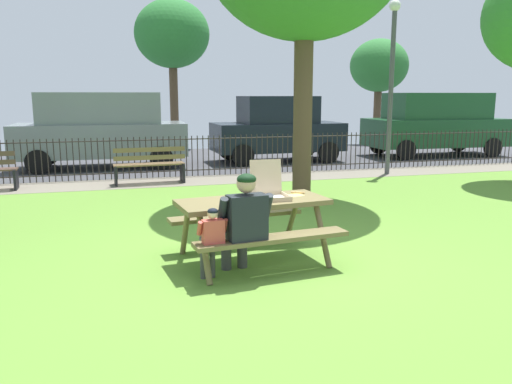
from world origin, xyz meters
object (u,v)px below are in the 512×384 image
adult_at_table (244,220)px  far_tree_midleft (172,35)px  picnic_table_foreground (253,213)px  pizza_slice_on_table (296,194)px  child_at_table (211,237)px  parked_car_right (436,123)px  pizza_box_open (269,189)px  lamp_post_walkway (392,71)px  far_tree_center (379,66)px  parked_car_left (101,128)px  park_bench_center (149,166)px  parked_car_center (278,128)px

adult_at_table → far_tree_midleft: (0.97, 14.83, 3.58)m
picnic_table_foreground → far_tree_midleft: far_tree_midleft is taller
picnic_table_foreground → pizza_slice_on_table: pizza_slice_on_table is taller
child_at_table → parked_car_right: bearing=45.7°
pizza_box_open → lamp_post_walkway: size_ratio=0.11×
picnic_table_foreground → pizza_box_open: (0.22, 0.05, 0.28)m
far_tree_midleft → far_tree_center: size_ratio=1.27×
pizza_box_open → far_tree_midleft: size_ratio=0.08×
child_at_table → parked_car_left: bearing=97.6°
pizza_slice_on_table → park_bench_center: bearing=103.9°
far_tree_center → far_tree_midleft: bearing=180.0°
park_bench_center → lamp_post_walkway: bearing=-1.2°
park_bench_center → parked_car_right: bearing=17.6°
pizza_slice_on_table → lamp_post_walkway: lamp_post_walkway is taller
park_bench_center → parked_car_center: 5.12m
pizza_box_open → park_bench_center: pizza_box_open is taller
adult_at_table → far_tree_center: far_tree_center is taller
parked_car_right → pizza_slice_on_table: bearing=-132.6°
pizza_box_open → park_bench_center: (-1.05, 5.95, -0.46)m
child_at_table → parked_car_left: size_ratio=0.18×
pizza_slice_on_table → far_tree_center: far_tree_center is taller
lamp_post_walkway → parked_car_right: (3.58, 3.18, -1.51)m
parked_car_right → parked_car_center: bearing=180.0°
park_bench_center → pizza_box_open: bearing=-80.0°
lamp_post_walkway → parked_car_center: (-1.97, 3.18, -1.60)m
adult_at_table → parked_car_left: bearing=99.9°
adult_at_table → lamp_post_walkway: lamp_post_walkway is taller
lamp_post_walkway → pizza_slice_on_table: bearing=-128.7°
pizza_box_open → parked_car_center: parked_car_center is taller
parked_car_left → far_tree_midleft: far_tree_midleft is taller
pizza_slice_on_table → far_tree_center: (8.85, 14.14, 2.44)m
adult_at_table → park_bench_center: size_ratio=0.73×
child_at_table → lamp_post_walkway: (5.83, 6.48, 2.10)m
pizza_slice_on_table → parked_car_left: bearing=105.9°
far_tree_center → parked_car_center: bearing=-139.9°
picnic_table_foreground → parked_car_left: (-1.92, 9.05, 0.50)m
parked_car_left → far_tree_center: bearing=24.7°
child_at_table → adult_at_table: bearing=10.9°
pizza_slice_on_table → parked_car_left: size_ratio=0.06×
pizza_box_open → adult_at_table: 0.78m
parked_car_left → parked_car_right: bearing=-0.0°
parked_car_right → far_tree_midleft: 10.12m
park_bench_center → parked_car_left: parked_car_left is taller
lamp_post_walkway → park_bench_center: bearing=178.8°
adult_at_table → far_tree_center: (9.72, 14.83, 2.56)m
picnic_table_foreground → far_tree_center: far_tree_center is taller
park_bench_center → parked_car_right: size_ratio=0.35×
adult_at_table → lamp_post_walkway: size_ratio=0.28×
adult_at_table → picnic_table_foreground: bearing=65.1°
pizza_box_open → far_tree_center: (9.25, 14.25, 2.33)m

